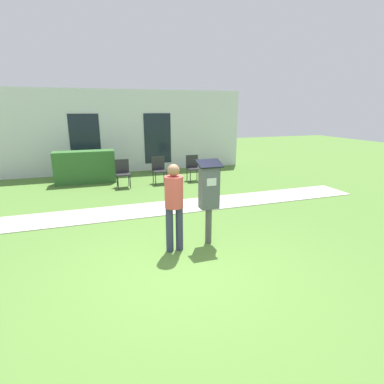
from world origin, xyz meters
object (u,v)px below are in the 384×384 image
at_px(person_standing, 174,201).
at_px(outdoor_chair_left, 123,171).
at_px(parking_meter, 209,191).
at_px(outdoor_chair_middle, 159,168).
at_px(outdoor_chair_right, 193,166).

bearing_deg(person_standing, outdoor_chair_left, 57.39).
xyz_separation_m(parking_meter, person_standing, (-0.69, -0.10, -0.09)).
bearing_deg(outdoor_chair_left, outdoor_chair_middle, -12.97).
bearing_deg(outdoor_chair_middle, outdoor_chair_right, 8.11).
height_order(person_standing, outdoor_chair_left, person_standing).
height_order(outdoor_chair_middle, outdoor_chair_right, same).
bearing_deg(outdoor_chair_middle, person_standing, -92.38).
bearing_deg(outdoor_chair_right, outdoor_chair_middle, 170.44).
xyz_separation_m(parking_meter, outdoor_chair_middle, (0.18, 4.99, -0.49)).
bearing_deg(person_standing, outdoor_chair_middle, 43.54).
xyz_separation_m(person_standing, outdoor_chair_right, (2.10, 5.11, -0.40)).
xyz_separation_m(parking_meter, outdoor_chair_left, (-1.05, 4.86, -0.49)).
bearing_deg(person_standing, outdoor_chair_right, 30.88).
xyz_separation_m(outdoor_chair_left, outdoor_chair_middle, (1.23, 0.13, 0.00)).
xyz_separation_m(outdoor_chair_middle, outdoor_chair_right, (1.23, 0.02, 0.00)).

